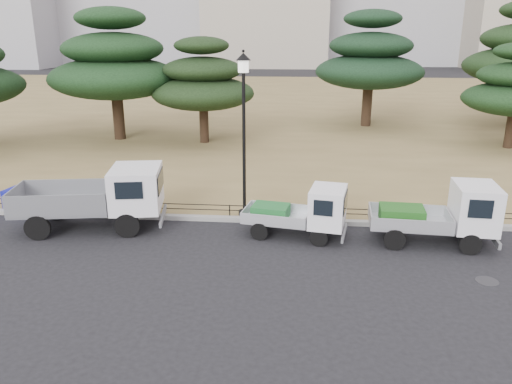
# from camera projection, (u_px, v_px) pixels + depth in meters

# --- Properties ---
(ground) EXTENTS (220.00, 220.00, 0.00)m
(ground) POSITION_uv_depth(u_px,v_px,m) (250.00, 253.00, 15.03)
(ground) COLOR black
(lawn) EXTENTS (120.00, 56.00, 0.15)m
(lawn) POSITION_uv_depth(u_px,v_px,m) (284.00, 106.00, 44.00)
(lawn) COLOR olive
(lawn) RESTS_ON ground
(curb) EXTENTS (120.00, 0.25, 0.16)m
(curb) POSITION_uv_depth(u_px,v_px,m) (257.00, 220.00, 17.47)
(curb) COLOR gray
(curb) RESTS_ON ground
(truck_large) EXTENTS (5.03, 2.61, 2.09)m
(truck_large) POSITION_uv_depth(u_px,v_px,m) (98.00, 195.00, 16.62)
(truck_large) COLOR black
(truck_large) RESTS_ON ground
(truck_kei_front) EXTENTS (3.42, 1.90, 1.71)m
(truck_kei_front) POSITION_uv_depth(u_px,v_px,m) (303.00, 212.00, 16.01)
(truck_kei_front) COLOR black
(truck_kei_front) RESTS_ON ground
(truck_kei_rear) EXTENTS (3.84, 1.86, 1.96)m
(truck_kei_rear) POSITION_uv_depth(u_px,v_px,m) (442.00, 214.00, 15.47)
(truck_kei_rear) COLOR black
(truck_kei_rear) RESTS_ON ground
(street_lamp) EXTENTS (0.50, 0.50, 5.57)m
(street_lamp) POSITION_uv_depth(u_px,v_px,m) (244.00, 109.00, 16.61)
(street_lamp) COLOR black
(street_lamp) RESTS_ON lawn
(pipe_fence) EXTENTS (38.00, 0.04, 0.40)m
(pipe_fence) POSITION_uv_depth(u_px,v_px,m) (258.00, 209.00, 17.50)
(pipe_fence) COLOR black
(pipe_fence) RESTS_ON lawn
(tarp_pile) EXTENTS (1.62, 1.31, 0.97)m
(tarp_pile) POSITION_uv_depth(u_px,v_px,m) (28.00, 196.00, 18.48)
(tarp_pile) COLOR #131799
(tarp_pile) RESTS_ON lawn
(manhole) EXTENTS (0.60, 0.60, 0.01)m
(manhole) POSITION_uv_depth(u_px,v_px,m) (487.00, 281.00, 13.35)
(manhole) COLOR #2D2D30
(manhole) RESTS_ON ground
(pine_west_near) EXTENTS (7.56, 7.56, 7.55)m
(pine_west_near) POSITION_uv_depth(u_px,v_px,m) (114.00, 65.00, 28.87)
(pine_west_near) COLOR black
(pine_west_near) RESTS_ON lawn
(pine_center_left) EXTENTS (5.86, 5.86, 5.96)m
(pine_center_left) POSITION_uv_depth(u_px,v_px,m) (203.00, 83.00, 28.22)
(pine_center_left) COLOR black
(pine_center_left) RESTS_ON lawn
(pine_center_right) EXTENTS (7.14, 7.14, 7.58)m
(pine_center_right) POSITION_uv_depth(u_px,v_px,m) (370.00, 60.00, 32.99)
(pine_center_right) COLOR black
(pine_center_right) RESTS_ON lawn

